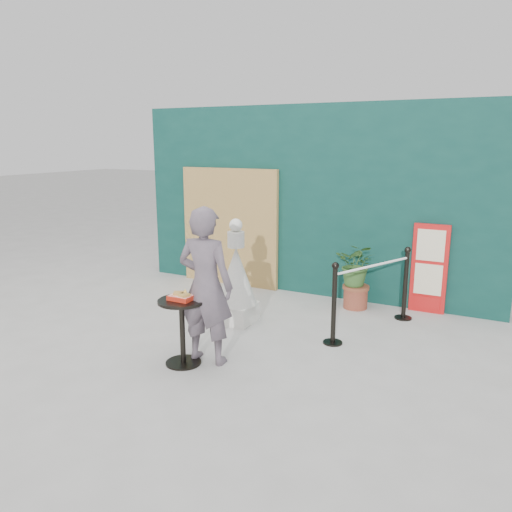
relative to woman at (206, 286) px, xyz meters
name	(u,v)px	position (x,y,z in m)	size (l,w,h in m)	color
ground	(207,364)	(0.05, -0.09, -0.89)	(60.00, 60.00, 0.00)	#ADAAA5
back_wall	(311,201)	(0.05, 3.06, 0.61)	(6.00, 0.30, 3.00)	#0B322D
bamboo_fence	(230,227)	(-1.35, 2.85, 0.11)	(1.80, 0.08, 2.00)	tan
woman	(206,286)	(0.00, 0.00, 0.00)	(0.65, 0.42, 1.77)	#645660
menu_board	(429,269)	(1.95, 2.87, -0.24)	(0.50, 0.07, 1.30)	red
statue	(236,281)	(-0.32, 1.25, -0.30)	(0.56, 0.56, 1.44)	silver
cafe_table	(182,322)	(-0.20, -0.19, -0.39)	(0.52, 0.52, 0.75)	black
food_basket	(181,296)	(-0.20, -0.19, -0.10)	(0.26, 0.19, 0.11)	red
planter	(357,271)	(0.98, 2.57, -0.31)	(0.58, 0.51, 0.99)	brown
stanchion_barrier	(372,294)	(1.41, 1.78, -0.39)	(0.84, 1.54, 1.03)	black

